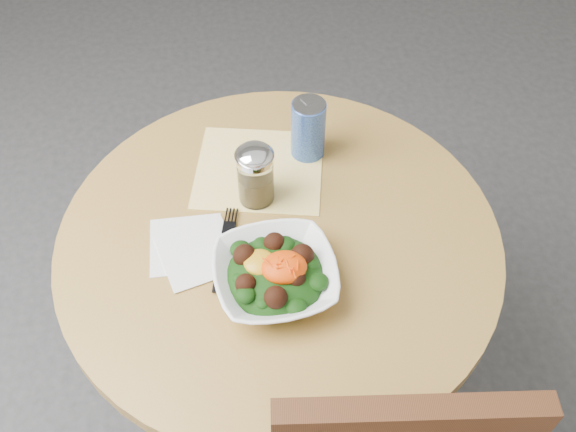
# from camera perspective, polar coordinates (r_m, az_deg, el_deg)

# --- Properties ---
(ground) EXTENTS (6.00, 6.00, 0.00)m
(ground) POSITION_cam_1_polar(r_m,az_deg,el_deg) (1.94, -0.56, -15.39)
(ground) COLOR #303033
(ground) RESTS_ON ground
(table) EXTENTS (0.90, 0.90, 0.75)m
(table) POSITION_cam_1_polar(r_m,az_deg,el_deg) (1.46, -0.73, -6.41)
(table) COLOR black
(table) RESTS_ON ground
(cloth_napkin) EXTENTS (0.32, 0.31, 0.00)m
(cloth_napkin) POSITION_cam_1_polar(r_m,az_deg,el_deg) (1.42, -2.59, 4.17)
(cloth_napkin) COLOR #E5B00C
(cloth_napkin) RESTS_ON table
(paper_napkins) EXTENTS (0.19, 0.19, 0.00)m
(paper_napkins) POSITION_cam_1_polar(r_m,az_deg,el_deg) (1.29, -8.48, -2.89)
(paper_napkins) COLOR white
(paper_napkins) RESTS_ON table
(salad_bowl) EXTENTS (0.24, 0.24, 0.09)m
(salad_bowl) POSITION_cam_1_polar(r_m,az_deg,el_deg) (1.20, -1.13, -5.24)
(salad_bowl) COLOR white
(salad_bowl) RESTS_ON table
(fork) EXTENTS (0.07, 0.21, 0.00)m
(fork) POSITION_cam_1_polar(r_m,az_deg,el_deg) (1.28, -5.63, -2.63)
(fork) COLOR black
(fork) RESTS_ON table
(spice_shaker) EXTENTS (0.08, 0.08, 0.14)m
(spice_shaker) POSITION_cam_1_polar(r_m,az_deg,el_deg) (1.31, -2.91, 3.65)
(spice_shaker) COLOR silver
(spice_shaker) RESTS_ON table
(beverage_can) EXTENTS (0.08, 0.08, 0.14)m
(beverage_can) POSITION_cam_1_polar(r_m,az_deg,el_deg) (1.41, 1.80, 7.74)
(beverage_can) COLOR #0D1F99
(beverage_can) RESTS_ON table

